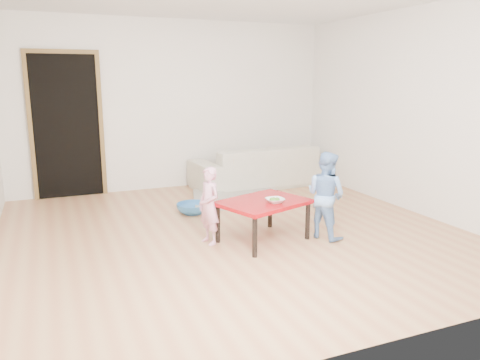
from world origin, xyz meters
TOP-DOWN VIEW (x-y plane):
  - floor at (0.00, 0.00)m, footprint 5.00×5.00m
  - back_wall at (0.00, 2.50)m, footprint 5.00×0.02m
  - right_wall at (2.50, 0.00)m, footprint 0.02×5.00m
  - doorway at (-1.60, 2.48)m, footprint 1.02×0.08m
  - sofa at (1.29, 2.05)m, footprint 2.27×0.99m
  - cushion at (0.84, 1.84)m, footprint 0.57×0.53m
  - red_table at (0.20, -0.38)m, footprint 1.06×0.93m
  - bowl at (0.27, -0.50)m, footprint 0.19×0.19m
  - broccoli at (0.27, -0.50)m, footprint 0.12×0.12m
  - child_pink at (-0.36, -0.23)m, footprint 0.27×0.34m
  - child_blue at (0.87, -0.53)m, footprint 0.51×0.56m
  - basin at (-0.20, 0.91)m, footprint 0.42×0.42m
  - blanket at (0.59, 1.31)m, footprint 1.48×1.34m

SIDE VIEW (x-z plane):
  - floor at x=0.00m, z-range -0.01..0.01m
  - blanket at x=0.59m, z-range 0.00..0.06m
  - basin at x=-0.20m, z-range 0.00..0.13m
  - red_table at x=0.20m, z-range 0.00..0.45m
  - sofa at x=1.29m, z-range 0.00..0.65m
  - child_pink at x=-0.36m, z-range 0.00..0.82m
  - bowl at x=0.27m, z-range 0.45..0.49m
  - broccoli at x=0.27m, z-range 0.45..0.50m
  - child_blue at x=0.87m, z-range 0.00..0.95m
  - cushion at x=0.84m, z-range 0.43..0.56m
  - doorway at x=-1.60m, z-range -0.03..2.08m
  - back_wall at x=0.00m, z-range 0.00..2.60m
  - right_wall at x=2.50m, z-range 0.00..2.60m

